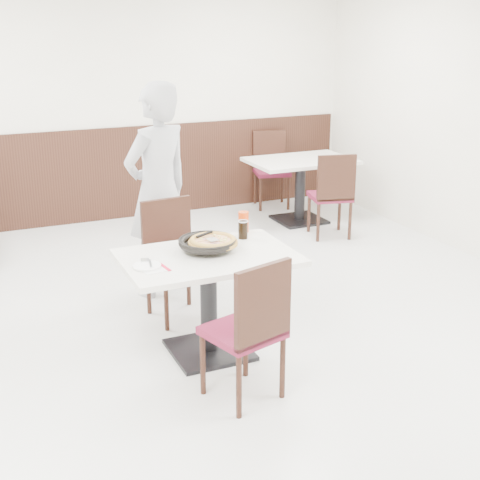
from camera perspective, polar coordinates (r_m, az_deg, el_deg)
name	(u,v)px	position (r m, az deg, el deg)	size (l,w,h in m)	color
floor	(229,337)	(5.16, -0.94, -8.24)	(7.00, 7.00, 0.00)	beige
wall_back	(110,101)	(8.00, -11.02, 11.53)	(6.00, 0.04, 2.80)	silver
wainscot_back	(115,174)	(8.13, -10.62, 5.56)	(5.90, 0.03, 1.10)	black
main_table	(209,304)	(4.78, -2.68, -5.52)	(1.20, 0.80, 0.75)	white
chair_near	(242,328)	(4.20, 0.21, -7.55)	(0.42, 0.42, 0.95)	black
chair_far	(177,262)	(5.32, -5.40, -1.88)	(0.42, 0.42, 0.95)	black
trivet	(210,248)	(4.72, -2.55, -0.70)	(0.13, 0.13, 0.04)	black
pizza_pan	(207,245)	(4.71, -2.81, -0.46)	(0.38, 0.38, 0.01)	black
pizza	(213,243)	(4.70, -2.32, -0.24)	(0.35, 0.35, 0.02)	#B1822E
pizza_server	(212,239)	(4.67, -2.37, 0.05)	(0.07, 0.09, 0.00)	silver
napkin	(154,269)	(4.41, -7.37, -2.46)	(0.16, 0.16, 0.00)	silver
side_plate	(147,266)	(4.45, -7.96, -2.21)	(0.19, 0.19, 0.01)	white
fork	(150,263)	(4.47, -7.66, -1.99)	(0.01, 0.15, 0.00)	silver
cola_glass	(243,230)	(4.96, 0.26, 0.85)	(0.07, 0.07, 0.13)	black
red_cup	(243,222)	(5.11, 0.30, 1.56)	(0.08, 0.08, 0.16)	red
diner_person	(158,191)	(5.73, -7.00, 4.17)	(0.67, 0.44, 1.84)	silver
bg_table_right	(300,190)	(7.96, 5.13, 4.24)	(1.20, 0.80, 0.75)	white
bg_chair_right_near	(330,194)	(7.41, 7.69, 3.89)	(0.42, 0.42, 0.95)	black
bg_chair_right_far	(272,170)	(8.54, 2.74, 5.96)	(0.42, 0.42, 0.95)	black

